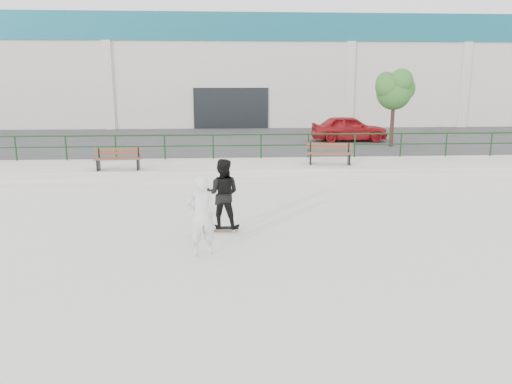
{
  "coord_description": "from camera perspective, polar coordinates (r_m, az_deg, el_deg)",
  "views": [
    {
      "loc": [
        -0.61,
        -9.95,
        3.77
      ],
      "look_at": [
        0.2,
        2.0,
        1.05
      ],
      "focal_mm": 35.0,
      "sensor_mm": 36.0,
      "label": 1
    }
  ],
  "objects": [
    {
      "name": "ledge",
      "position": [
        19.77,
        -2.04,
        2.55
      ],
      "size": [
        30.0,
        3.0,
        0.5
      ],
      "primitive_type": "cube",
      "color": "#ADA79E",
      "rests_on": "ground"
    },
    {
      "name": "bench_right",
      "position": [
        19.79,
        8.42,
        4.36
      ],
      "size": [
        1.85,
        0.76,
        0.83
      ],
      "rotation": [
        0.0,
        0.0,
        -0.14
      ],
      "color": "brown",
      "rests_on": "ledge"
    },
    {
      "name": "red_car",
      "position": [
        27.37,
        10.58,
        7.17
      ],
      "size": [
        4.05,
        1.71,
        1.37
      ],
      "primitive_type": "imported",
      "rotation": [
        0.0,
        0.0,
        1.55
      ],
      "color": "maroon",
      "rests_on": "parking_strip"
    },
    {
      "name": "skateboard",
      "position": [
        12.69,
        -3.77,
        -4.15
      ],
      "size": [
        0.78,
        0.22,
        0.09
      ],
      "rotation": [
        0.0,
        0.0,
        -0.0
      ],
      "color": "black",
      "rests_on": "ground"
    },
    {
      "name": "standing_skater",
      "position": [
        12.46,
        -3.83,
        -0.18
      ],
      "size": [
        0.98,
        0.83,
        1.76
      ],
      "primitive_type": "imported",
      "rotation": [
        0.0,
        0.0,
        2.93
      ],
      "color": "black",
      "rests_on": "skateboard"
    },
    {
      "name": "railing",
      "position": [
        20.91,
        -2.18,
        5.86
      ],
      "size": [
        28.0,
        0.06,
        1.03
      ],
      "color": "#143719",
      "rests_on": "ledge"
    },
    {
      "name": "bench_left",
      "position": [
        19.02,
        -15.46,
        3.64
      ],
      "size": [
        1.74,
        0.56,
        0.79
      ],
      "rotation": [
        0.0,
        0.0,
        0.03
      ],
      "color": "brown",
      "rests_on": "ledge"
    },
    {
      "name": "tree",
      "position": [
        25.56,
        15.57,
        11.33
      ],
      "size": [
        2.11,
        1.88,
        3.76
      ],
      "color": "#3F291F",
      "rests_on": "parking_strip"
    },
    {
      "name": "seated_skater",
      "position": [
        10.82,
        -6.29,
        -2.7
      ],
      "size": [
        0.73,
        0.57,
        1.78
      ],
      "primitive_type": "imported",
      "rotation": [
        0.0,
        0.0,
        3.39
      ],
      "color": "silver",
      "rests_on": "ground"
    },
    {
      "name": "parking_strip",
      "position": [
        28.18,
        -2.61,
        5.61
      ],
      "size": [
        60.0,
        14.0,
        0.5
      ],
      "primitive_type": "cube",
      "color": "#333333",
      "rests_on": "ground"
    },
    {
      "name": "ground",
      "position": [
        10.65,
        -0.33,
        -7.9
      ],
      "size": [
        120.0,
        120.0,
        0.0
      ],
      "primitive_type": "plane",
      "color": "silver",
      "rests_on": "ground"
    },
    {
      "name": "commercial_building",
      "position": [
        41.95,
        -3.12,
        13.88
      ],
      "size": [
        44.2,
        16.33,
        8.0
      ],
      "color": "silver",
      "rests_on": "ground"
    }
  ]
}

